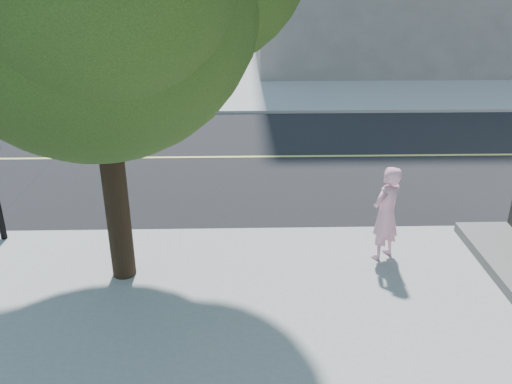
{
  "coord_description": "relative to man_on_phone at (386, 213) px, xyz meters",
  "views": [
    {
      "loc": [
        4.24,
        -9.43,
        5.05
      ],
      "look_at": [
        4.45,
        -0.89,
        1.3
      ],
      "focal_mm": 37.22,
      "sensor_mm": 36.0,
      "label": 1
    }
  ],
  "objects": [
    {
      "name": "ground",
      "position": [
        -6.72,
        1.15,
        -0.99
      ],
      "size": [
        140.0,
        140.0,
        0.0
      ],
      "primitive_type": "plane",
      "color": "black",
      "rests_on": "ground"
    },
    {
      "name": "road_ew",
      "position": [
        -6.72,
        5.65,
        -0.98
      ],
      "size": [
        140.0,
        9.0,
        0.01
      ],
      "primitive_type": "cube",
      "color": "black",
      "rests_on": "ground"
    },
    {
      "name": "man_on_phone",
      "position": [
        0.0,
        0.0,
        0.0
      ],
      "size": [
        0.75,
        0.72,
        1.73
      ],
      "primitive_type": "imported",
      "rotation": [
        0.0,
        0.0,
        3.82
      ],
      "color": "#FBADC4",
      "rests_on": "sidewalk_se"
    },
    {
      "name": "sidewalk_ne",
      "position": [
        6.78,
        22.65,
        -0.93
      ],
      "size": [
        29.0,
        25.0,
        0.12
      ],
      "primitive_type": "cube",
      "color": "#9C9C9B",
      "rests_on": "ground"
    }
  ]
}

